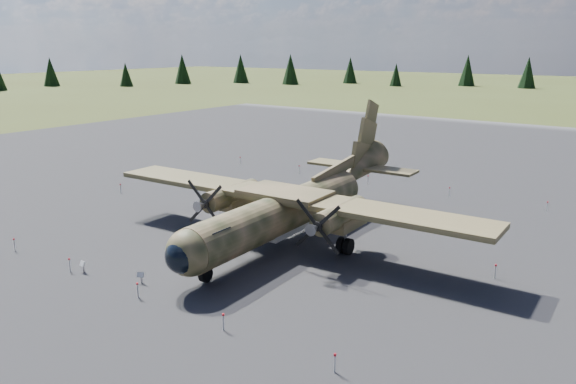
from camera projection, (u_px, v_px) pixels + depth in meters
The scene contains 7 objects.
ground at pixel (266, 226), 41.20m from camera, with size 500.00×500.00×0.00m, color #455224.
apron at pixel (336, 197), 49.07m from camera, with size 120.00×120.00×0.04m, color #535257.
transport_plane at pixel (293, 202), 37.79m from camera, with size 27.73×25.20×9.15m.
info_placard_left at pixel (83, 265), 32.69m from camera, with size 0.45×0.24×0.68m.
info_placard_right at pixel (141, 276), 31.12m from camera, with size 0.46×0.31×0.66m.
barrier_fence at pixel (260, 219), 41.27m from camera, with size 33.12×29.62×0.85m.
treeline at pixel (284, 192), 31.61m from camera, with size 338.76×338.70×10.89m.
Camera 1 is at (24.18, -30.97, 12.78)m, focal length 35.00 mm.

